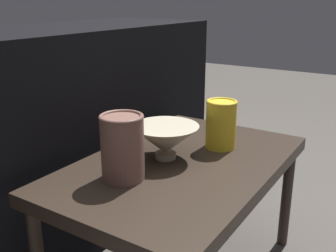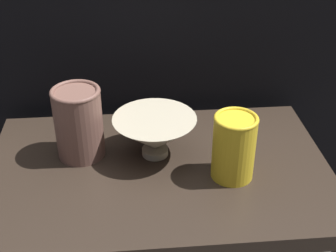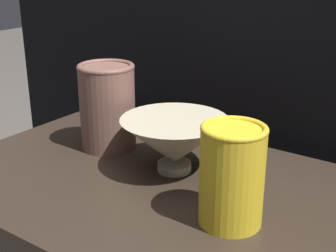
{
  "view_description": "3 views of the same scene",
  "coord_description": "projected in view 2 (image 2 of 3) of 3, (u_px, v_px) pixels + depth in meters",
  "views": [
    {
      "loc": [
        -0.91,
        -0.54,
        0.87
      ],
      "look_at": [
        -0.01,
        0.04,
        0.51
      ],
      "focal_mm": 42.0,
      "sensor_mm": 36.0,
      "label": 1
    },
    {
      "loc": [
        -0.06,
        -0.88,
        1.07
      ],
      "look_at": [
        0.03,
        0.06,
        0.48
      ],
      "focal_mm": 50.0,
      "sensor_mm": 36.0,
      "label": 2
    },
    {
      "loc": [
        0.44,
        -0.6,
        0.79
      ],
      "look_at": [
        -0.03,
        0.07,
        0.49
      ],
      "focal_mm": 50.0,
      "sensor_mm": 36.0,
      "label": 3
    }
  ],
  "objects": [
    {
      "name": "table",
      "position": [
        159.0,
        181.0,
        1.12
      ],
      "size": [
        0.8,
        0.51,
        0.41
      ],
      "color": "#2D231C",
      "rests_on": "ground_plane"
    },
    {
      "name": "couch_backdrop",
      "position": [
        147.0,
        75.0,
        1.58
      ],
      "size": [
        1.45,
        0.5,
        0.77
      ],
      "color": "black",
      "rests_on": "ground_plane"
    },
    {
      "name": "bowl",
      "position": [
        155.0,
        134.0,
        1.11
      ],
      "size": [
        0.2,
        0.2,
        0.1
      ],
      "color": "#B2A88E",
      "rests_on": "table"
    },
    {
      "name": "vase_textured_left",
      "position": [
        79.0,
        122.0,
        1.09
      ],
      "size": [
        0.11,
        0.11,
        0.18
      ],
      "color": "brown",
      "rests_on": "table"
    },
    {
      "name": "vase_colorful_right",
      "position": [
        234.0,
        146.0,
        1.03
      ],
      "size": [
        0.1,
        0.1,
        0.15
      ],
      "color": "gold",
      "rests_on": "table"
    }
  ]
}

